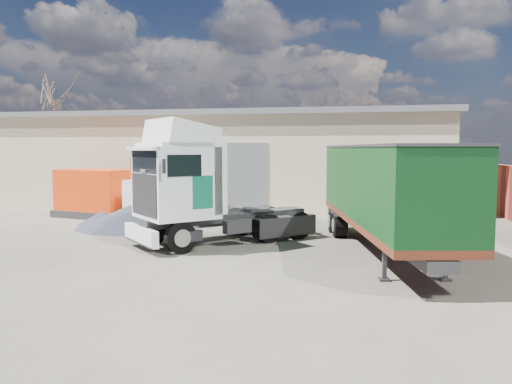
% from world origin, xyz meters
% --- Properties ---
extents(ground, '(120.00, 120.00, 0.00)m').
position_xyz_m(ground, '(0.00, 0.00, 0.00)').
color(ground, black).
rests_on(ground, ground).
extents(warehouse, '(30.60, 12.60, 5.42)m').
position_xyz_m(warehouse, '(-6.00, 16.00, 2.66)').
color(warehouse, '#C3B996').
rests_on(warehouse, ground).
extents(bare_tree, '(4.00, 4.00, 9.60)m').
position_xyz_m(bare_tree, '(-18.00, 20.00, 7.92)').
color(bare_tree, '#382B21').
rests_on(bare_tree, ground).
extents(tractor_unit, '(6.12, 6.13, 4.28)m').
position_xyz_m(tractor_unit, '(-0.86, 1.78, 1.80)').
color(tractor_unit, black).
rests_on(tractor_unit, ground).
extents(box_trailer, '(4.25, 10.51, 3.42)m').
position_xyz_m(box_trailer, '(5.27, 1.60, 2.08)').
color(box_trailer, '#2D2D30').
rests_on(box_trailer, ground).
extents(panel_van, '(2.97, 4.96, 1.90)m').
position_xyz_m(panel_van, '(-4.42, 7.85, 0.98)').
color(panel_van, black).
rests_on(panel_van, ground).
extents(orange_skip, '(4.07, 3.01, 2.29)m').
position_xyz_m(orange_skip, '(-8.00, 7.53, 1.00)').
color(orange_skip, '#2D2D30').
rests_on(orange_skip, ground).
extents(gravel_heap, '(5.41, 4.81, 0.97)m').
position_xyz_m(gravel_heap, '(-4.82, 4.49, 0.45)').
color(gravel_heap, '#1F2129').
rests_on(gravel_heap, ground).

